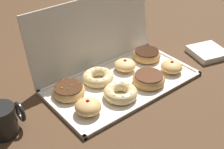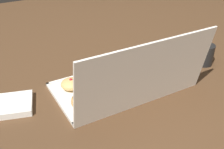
# 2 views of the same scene
# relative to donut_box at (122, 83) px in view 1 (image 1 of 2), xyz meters

# --- Properties ---
(ground_plane) EXTENTS (3.00, 3.00, 0.00)m
(ground_plane) POSITION_rel_donut_box_xyz_m (0.00, 0.00, -0.01)
(ground_plane) COLOR #4C331E
(donut_box) EXTENTS (0.56, 0.30, 0.01)m
(donut_box) POSITION_rel_donut_box_xyz_m (0.00, 0.00, 0.00)
(donut_box) COLOR silver
(donut_box) RESTS_ON ground
(box_lid_open) EXTENTS (0.56, 0.06, 0.29)m
(box_lid_open) POSITION_rel_donut_box_xyz_m (0.00, 0.18, 0.14)
(box_lid_open) COLOR silver
(box_lid_open) RESTS_ON ground
(jelly_filled_donut_0) EXTENTS (0.09, 0.09, 0.05)m
(jelly_filled_donut_0) POSITION_rel_donut_box_xyz_m (-0.20, -0.06, 0.03)
(jelly_filled_donut_0) COLOR tan
(jelly_filled_donut_0) RESTS_ON donut_box
(cruller_donut_1) EXTENTS (0.12, 0.12, 0.04)m
(cruller_donut_1) POSITION_rel_donut_box_xyz_m (-0.07, -0.06, 0.03)
(cruller_donut_1) COLOR #EACC8C
(cruller_donut_1) RESTS_ON donut_box
(chocolate_frosted_donut_2) EXTENTS (0.12, 0.12, 0.04)m
(chocolate_frosted_donut_2) POSITION_rel_donut_box_xyz_m (0.07, -0.07, 0.03)
(chocolate_frosted_donut_2) COLOR tan
(chocolate_frosted_donut_2) RESTS_ON donut_box
(jelly_filled_donut_3) EXTENTS (0.09, 0.09, 0.05)m
(jelly_filled_donut_3) POSITION_rel_donut_box_xyz_m (0.20, -0.07, 0.03)
(jelly_filled_donut_3) COLOR tan
(jelly_filled_donut_3) RESTS_ON donut_box
(sprinkle_donut_4) EXTENTS (0.12, 0.12, 0.04)m
(sprinkle_donut_4) POSITION_rel_donut_box_xyz_m (-0.20, 0.06, 0.02)
(sprinkle_donut_4) COLOR tan
(sprinkle_donut_4) RESTS_ON donut_box
(cruller_donut_5) EXTENTS (0.12, 0.12, 0.04)m
(cruller_donut_5) POSITION_rel_donut_box_xyz_m (-0.07, 0.06, 0.02)
(cruller_donut_5) COLOR #EACC8C
(cruller_donut_5) RESTS_ON donut_box
(jelly_filled_donut_6) EXTENTS (0.09, 0.09, 0.05)m
(jelly_filled_donut_6) POSITION_rel_donut_box_xyz_m (0.06, 0.06, 0.03)
(jelly_filled_donut_6) COLOR #E5B770
(jelly_filled_donut_6) RESTS_ON donut_box
(chocolate_frosted_donut_7) EXTENTS (0.12, 0.12, 0.04)m
(chocolate_frosted_donut_7) POSITION_rel_donut_box_xyz_m (0.19, 0.07, 0.03)
(chocolate_frosted_donut_7) COLOR tan
(chocolate_frosted_donut_7) RESTS_ON donut_box
(coffee_mug) EXTENTS (0.11, 0.09, 0.10)m
(coffee_mug) POSITION_rel_donut_box_xyz_m (-0.45, 0.03, 0.05)
(coffee_mug) COLOR black
(coffee_mug) RESTS_ON ground
(napkin_stack) EXTENTS (0.17, 0.17, 0.03)m
(napkin_stack) POSITION_rel_donut_box_xyz_m (0.44, -0.07, 0.01)
(napkin_stack) COLOR white
(napkin_stack) RESTS_ON ground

